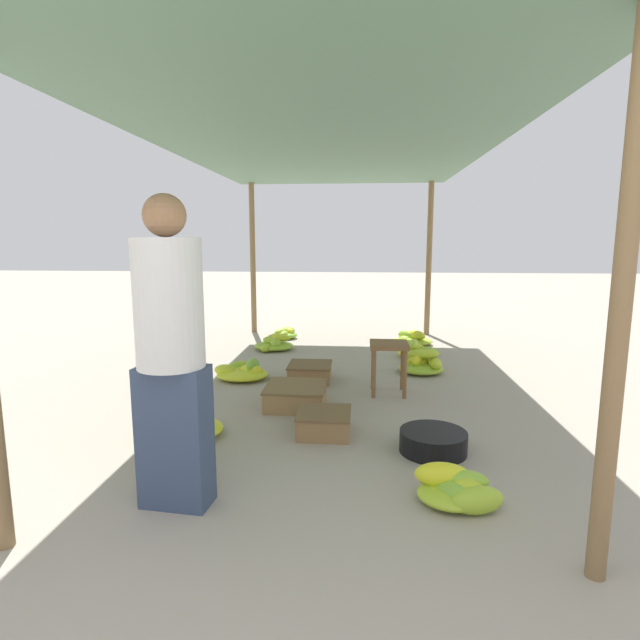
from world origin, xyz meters
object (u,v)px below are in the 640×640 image
(crate_mid, at_px, (310,372))
(crate_far, at_px, (296,396))
(banana_pile_left_0, at_px, (182,420))
(banana_pile_right_2, at_px, (459,491))
(crate_near, at_px, (324,423))
(banana_pile_right_1, at_px, (421,364))
(banana_pile_left_1, at_px, (285,333))
(banana_pile_right_0, at_px, (413,339))
(stool, at_px, (389,353))
(banana_pile_right_3, at_px, (416,351))
(banana_pile_left_3, at_px, (274,344))
(basin_black, at_px, (433,442))
(banana_pile_left_2, at_px, (242,372))
(vendor_foreground, at_px, (171,350))

(crate_mid, bearing_deg, crate_far, -93.08)
(banana_pile_left_0, distance_m, banana_pile_right_2, 1.96)
(crate_near, bearing_deg, banana_pile_right_1, 63.10)
(banana_pile_left_1, distance_m, banana_pile_right_2, 4.67)
(banana_pile_left_1, relative_size, banana_pile_right_0, 0.67)
(stool, distance_m, banana_pile_right_3, 1.56)
(stool, relative_size, crate_mid, 1.13)
(banana_pile_left_3, bearing_deg, crate_mid, -66.22)
(banana_pile_left_1, relative_size, banana_pile_right_2, 0.83)
(banana_pile_left_1, bearing_deg, basin_black, -67.45)
(banana_pile_left_0, height_order, banana_pile_left_2, banana_pile_left_0)
(banana_pile_left_0, bearing_deg, banana_pile_right_1, 44.91)
(stool, distance_m, banana_pile_left_0, 1.91)
(stool, bearing_deg, banana_pile_left_1, 118.17)
(banana_pile_left_0, height_order, banana_pile_left_1, banana_pile_left_0)
(stool, height_order, crate_near, stool)
(crate_mid, bearing_deg, banana_pile_right_0, 56.99)
(vendor_foreground, relative_size, banana_pile_left_1, 4.21)
(crate_far, bearing_deg, basin_black, -39.46)
(banana_pile_left_0, bearing_deg, crate_mid, 62.65)
(vendor_foreground, xyz_separation_m, crate_near, (0.70, 1.02, -0.75))
(vendor_foreground, height_order, banana_pile_right_0, vendor_foreground)
(banana_pile_left_1, distance_m, banana_pile_right_3, 1.99)
(basin_black, bearing_deg, banana_pile_right_0, 86.41)
(stool, distance_m, banana_pile_left_3, 2.21)
(banana_pile_right_3, distance_m, crate_near, 2.65)
(crate_mid, bearing_deg, crate_near, -80.02)
(vendor_foreground, distance_m, basin_black, 1.81)
(banana_pile_left_0, relative_size, crate_far, 1.19)
(banana_pile_left_1, xyz_separation_m, crate_near, (0.80, -3.47, 0.01))
(banana_pile_left_0, height_order, crate_mid, banana_pile_left_0)
(stool, height_order, banana_pile_left_1, stool)
(banana_pile_left_0, relative_size, banana_pile_right_0, 1.05)
(banana_pile_right_1, bearing_deg, banana_pile_left_2, -168.03)
(crate_mid, xyz_separation_m, crate_far, (-0.04, -0.77, 0.00))
(banana_pile_left_2, height_order, banana_pile_right_3, banana_pile_right_3)
(banana_pile_left_2, distance_m, crate_far, 1.04)
(banana_pile_right_3, height_order, crate_near, banana_pile_right_3)
(banana_pile_right_1, relative_size, crate_mid, 1.24)
(vendor_foreground, distance_m, banana_pile_right_2, 1.67)
(banana_pile_left_2, bearing_deg, banana_pile_right_0, 43.72)
(banana_pile_left_2, bearing_deg, crate_far, -51.05)
(crate_far, bearing_deg, banana_pile_left_1, 100.29)
(banana_pile_right_0, bearing_deg, crate_near, -106.64)
(banana_pile_left_3, bearing_deg, banana_pile_left_0, -93.29)
(banana_pile_left_3, relative_size, crate_mid, 1.22)
(stool, height_order, banana_pile_right_0, stool)
(banana_pile_right_3, bearing_deg, banana_pile_left_0, -126.55)
(banana_pile_left_1, xyz_separation_m, banana_pile_left_3, (-0.04, -0.74, 0.00))
(banana_pile_right_1, bearing_deg, stool, -116.76)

